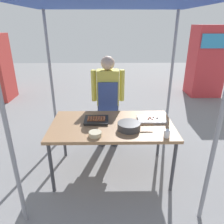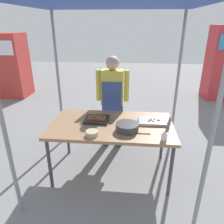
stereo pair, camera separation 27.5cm
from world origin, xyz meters
The scene contains 10 objects.
ground_plane centered at (0.00, 0.00, 0.00)m, with size 18.00×18.00×0.00m, color slate.
stall_table centered at (0.00, 0.00, 0.70)m, with size 1.60×0.90×0.75m.
stall_canopy centered at (0.00, 0.00, 2.11)m, with size 2.10×1.80×2.21m.
tray_grilled_sausages centered at (-0.21, 0.09, 0.77)m, with size 0.32×0.29×0.05m.
tray_meat_skewers centered at (0.54, 0.10, 0.77)m, with size 0.37×0.25×0.04m.
cooking_wok centered at (0.21, -0.16, 0.80)m, with size 0.44×0.28×0.09m.
condiment_bowl centered at (-0.20, -0.31, 0.78)m, with size 0.15×0.15×0.05m, color #BFB28C.
drink_cup_near_edge centered at (0.63, -0.35, 0.80)m, with size 0.07×0.07×0.09m, color white.
vendor_woman centered at (-0.05, 0.70, 0.90)m, with size 0.52×0.22×1.52m.
neighbor_stall_right centered at (-3.27, 3.20, 0.87)m, with size 1.09×0.77×1.74m.
Camera 2 is at (0.24, -2.48, 1.97)m, focal length 33.94 mm.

